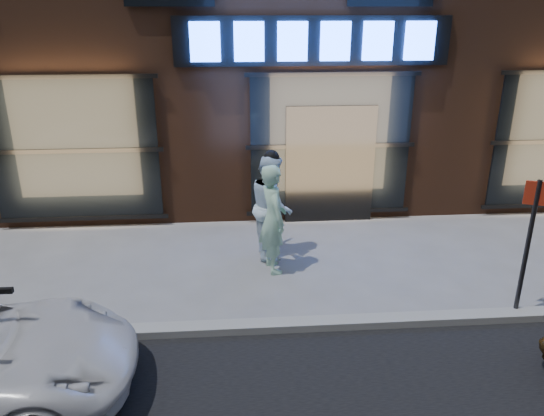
# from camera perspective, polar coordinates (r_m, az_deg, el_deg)

# --- Properties ---
(ground) EXTENTS (90.00, 90.00, 0.00)m
(ground) POSITION_cam_1_polar(r_m,az_deg,el_deg) (7.81, 11.10, -12.24)
(ground) COLOR slate
(ground) RESTS_ON ground
(curb) EXTENTS (60.00, 0.25, 0.12)m
(curb) POSITION_cam_1_polar(r_m,az_deg,el_deg) (7.78, 11.13, -11.87)
(curb) COLOR gray
(curb) RESTS_ON ground
(man_bowtie) EXTENTS (0.59, 0.76, 1.86)m
(man_bowtie) POSITION_cam_1_polar(r_m,az_deg,el_deg) (8.74, 0.11, -1.17)
(man_bowtie) COLOR #A3D7BC
(man_bowtie) RESTS_ON ground
(man_cap) EXTENTS (0.74, 0.93, 1.85)m
(man_cap) POSITION_cam_1_polar(r_m,az_deg,el_deg) (9.32, -0.05, 0.24)
(man_cap) COLOR white
(man_cap) RESTS_ON ground
(sign_post) EXTENTS (0.32, 0.15, 2.07)m
(sign_post) POSITION_cam_1_polar(r_m,az_deg,el_deg) (8.11, 25.94, -2.80)
(sign_post) COLOR #262628
(sign_post) RESTS_ON ground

